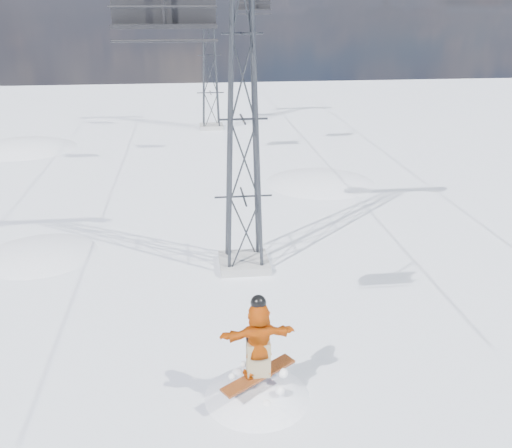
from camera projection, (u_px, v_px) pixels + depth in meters
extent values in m
plane|color=white|center=(245.00, 411.00, 13.73)|extent=(120.00, 120.00, 0.00)
sphere|color=white|center=(64.00, 414.00, 24.97)|extent=(16.00, 16.00, 16.00)
sphere|color=white|center=(314.00, 333.00, 34.51)|extent=(20.00, 20.00, 20.00)
sphere|color=white|center=(45.00, 286.00, 42.06)|extent=(22.00, 22.00, 22.00)
cube|color=#999999|center=(244.00, 263.00, 21.17)|extent=(1.80, 1.80, 0.30)
cube|color=#999999|center=(211.00, 127.00, 44.28)|extent=(1.80, 1.80, 0.30)
cube|color=#C15419|center=(259.00, 375.00, 13.63)|extent=(1.92, 1.38, 0.18)
imported|color=#C54D08|center=(259.00, 340.00, 13.27)|extent=(1.84, 0.70, 1.95)
cube|color=#95825C|center=(259.00, 359.00, 13.46)|extent=(0.57, 0.45, 0.90)
sphere|color=black|center=(259.00, 304.00, 12.92)|extent=(0.36, 0.36, 0.36)
cube|color=black|center=(164.00, 26.00, 10.19)|extent=(1.88, 0.42, 0.08)
cube|color=black|center=(164.00, 9.00, 10.28)|extent=(1.88, 0.06, 0.52)
cylinder|color=black|center=(165.00, 41.00, 10.06)|extent=(1.88, 0.06, 0.06)
cylinder|color=black|center=(163.00, 7.00, 9.81)|extent=(1.88, 0.05, 0.05)
cube|color=black|center=(254.00, 10.00, 32.21)|extent=(1.87, 0.42, 0.07)
cube|color=black|center=(254.00, 4.00, 32.30)|extent=(1.87, 0.06, 0.51)
cylinder|color=black|center=(255.00, 14.00, 32.08)|extent=(1.87, 0.06, 0.06)
cylinder|color=black|center=(255.00, 3.00, 31.83)|extent=(1.87, 0.05, 0.05)
cube|color=black|center=(176.00, 14.00, 29.97)|extent=(2.06, 0.46, 0.08)
cube|color=black|center=(176.00, 8.00, 30.07)|extent=(2.06, 0.06, 0.57)
cylinder|color=black|center=(176.00, 20.00, 29.82)|extent=(2.06, 0.06, 0.06)
cylinder|color=black|center=(176.00, 7.00, 29.55)|extent=(2.06, 0.05, 0.05)
cube|color=black|center=(177.00, 8.00, 39.78)|extent=(1.90, 0.43, 0.08)
cube|color=black|center=(177.00, 4.00, 39.86)|extent=(1.90, 0.06, 0.52)
cylinder|color=black|center=(177.00, 12.00, 39.64)|extent=(1.90, 0.06, 0.06)
cylinder|color=black|center=(177.00, 3.00, 39.39)|extent=(1.90, 0.05, 0.05)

